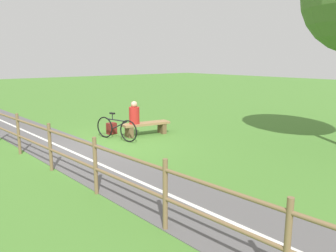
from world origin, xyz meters
name	(u,v)px	position (x,y,z in m)	size (l,w,h in m)	color
ground_plane	(106,145)	(0.00, 0.00, 0.00)	(80.00, 80.00, 0.00)	#477A2D
paved_path	(161,191)	(0.96, 4.00, 0.01)	(2.00, 36.00, 0.02)	#565454
path_centre_line	(161,191)	(0.96, 4.00, 0.02)	(0.10, 32.00, 0.00)	silver
bench	(146,126)	(-1.81, -0.40, 0.31)	(1.78, 0.73, 0.45)	#937047
person_seated	(134,114)	(-1.37, -0.47, 0.79)	(0.41, 0.41, 0.79)	#B2231E
bicycle	(116,129)	(-0.63, -0.45, 0.38)	(0.52, 1.76, 0.91)	black
backpack	(111,128)	(-0.95, -1.34, 0.20)	(0.32, 0.30, 0.40)	maroon
fence_roadside	(217,209)	(1.75, 6.24, 0.69)	(1.66, 17.97, 1.17)	brown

